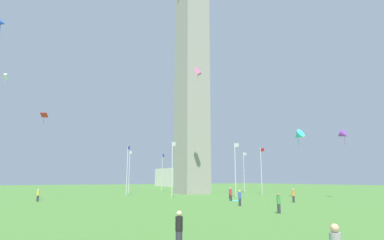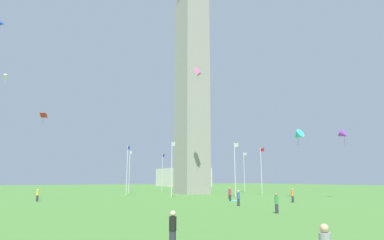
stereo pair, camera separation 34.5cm
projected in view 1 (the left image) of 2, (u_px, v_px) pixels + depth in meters
ground_plane at (192, 194)px, 65.14m from camera, size 260.00×260.00×0.00m
obelisk_monument at (192, 73)px, 70.01m from camera, size 5.77×5.77×52.46m
flagpole_n at (235, 167)px, 54.08m from camera, size 1.12×0.14×9.24m
flagpole_ne at (261, 169)px, 62.76m from camera, size 1.12×0.14×9.24m
flagpole_e at (244, 170)px, 73.35m from camera, size 1.12×0.14×9.24m
flagpole_se at (205, 171)px, 79.65m from camera, size 1.12×0.14×9.24m
flagpole_s at (162, 171)px, 77.96m from camera, size 1.12×0.14×9.24m
flagpole_sw at (129, 170)px, 69.29m from camera, size 1.12×0.14×9.24m
flagpole_w at (127, 168)px, 58.70m from camera, size 1.12×0.14×9.24m
flagpole_nw at (172, 167)px, 52.40m from camera, size 1.12×0.14×9.24m
person_purple_shirt at (230, 193)px, 48.15m from camera, size 0.32×0.32×1.73m
person_yellow_shirt at (38, 195)px, 42.68m from camera, size 0.32×0.32×1.64m
person_green_shirt at (279, 203)px, 27.96m from camera, size 0.32×0.32×1.73m
person_blue_shirt at (240, 198)px, 35.63m from camera, size 0.32×0.32×1.75m
person_red_shirt at (231, 194)px, 43.82m from camera, size 0.32×0.32×1.76m
person_black_shirt at (179, 231)px, 13.45m from camera, size 0.32×0.32×1.63m
person_orange_shirt at (293, 195)px, 41.09m from camera, size 0.32×0.32×1.77m
kite_white_box at (6, 76)px, 49.92m from camera, size 0.88×0.60×1.61m
kite_cyan_delta at (298, 136)px, 52.48m from camera, size 2.04×1.58×3.24m
kite_purple_delta at (344, 135)px, 49.71m from camera, size 2.05×1.82×2.68m
kite_pink_box at (198, 71)px, 56.56m from camera, size 1.46×1.38×2.75m
kite_blue_delta at (1, 23)px, 38.05m from camera, size 1.47×1.55×2.19m
kite_red_diamond at (44, 115)px, 42.16m from camera, size 1.05×1.11×1.49m
distant_building at (182, 177)px, 135.37m from camera, size 22.76×14.95×7.57m
picnic_blanket_near_first_person at (235, 200)px, 44.79m from camera, size 2.24×2.06×0.01m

